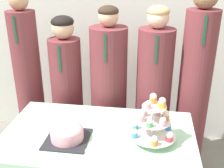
{
  "coord_description": "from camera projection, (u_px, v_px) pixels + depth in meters",
  "views": [
    {
      "loc": [
        0.32,
        -1.19,
        1.79
      ],
      "look_at": [
        0.09,
        0.42,
        1.09
      ],
      "focal_mm": 45.0,
      "sensor_mm": 36.0,
      "label": 1
    }
  ],
  "objects": [
    {
      "name": "wall_back",
      "position": [
        121.0,
        12.0,
        2.76
      ],
      "size": [
        9.0,
        0.06,
        2.7
      ],
      "color": "silver",
      "rests_on": "ground_plane"
    },
    {
      "name": "round_cake",
      "position": [
        67.0,
        132.0,
        1.8
      ],
      "size": [
        0.28,
        0.28,
        0.12
      ],
      "color": "#232328",
      "rests_on": "table"
    },
    {
      "name": "cake_knife",
      "position": [
        91.0,
        156.0,
        1.67
      ],
      "size": [
        0.24,
        0.21,
        0.01
      ],
      "rotation": [
        0.0,
        0.0,
        -0.72
      ],
      "color": "silver",
      "rests_on": "table"
    },
    {
      "name": "cupcake_stand",
      "position": [
        154.0,
        121.0,
        1.75
      ],
      "size": [
        0.3,
        0.3,
        0.32
      ],
      "color": "silver",
      "rests_on": "table"
    },
    {
      "name": "student_0",
      "position": [
        29.0,
        85.0,
        2.55
      ],
      "size": [
        0.24,
        0.25,
        1.6
      ],
      "color": "brown",
      "rests_on": "ground_plane"
    },
    {
      "name": "student_1",
      "position": [
        68.0,
        97.0,
        2.54
      ],
      "size": [
        0.28,
        0.28,
        1.4
      ],
      "color": "brown",
      "rests_on": "ground_plane"
    },
    {
      "name": "student_2",
      "position": [
        109.0,
        97.0,
        2.48
      ],
      "size": [
        0.31,
        0.32,
        1.49
      ],
      "color": "brown",
      "rests_on": "ground_plane"
    },
    {
      "name": "student_3",
      "position": [
        153.0,
        99.0,
        2.42
      ],
      "size": [
        0.3,
        0.3,
        1.5
      ],
      "color": "brown",
      "rests_on": "ground_plane"
    },
    {
      "name": "student_4",
      "position": [
        194.0,
        90.0,
        2.34
      ],
      "size": [
        0.26,
        0.27,
        1.67
      ],
      "color": "brown",
      "rests_on": "ground_plane"
    }
  ]
}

